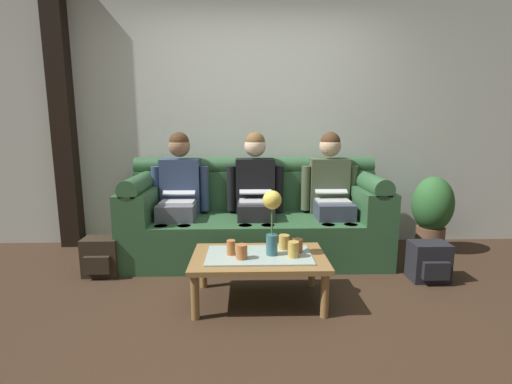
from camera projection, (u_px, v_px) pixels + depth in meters
The scene contains 17 objects.
ground_plane at pixel (260, 314), 2.58m from camera, with size 14.00×14.00×0.00m, color #382619.
back_wall_patterned at pixel (254, 110), 3.99m from camera, with size 6.00×0.12×2.90m, color silver.
timber_pillar at pixel (63, 109), 3.82m from camera, with size 0.20×0.20×2.90m, color black.
couch at pixel (255, 220), 3.66m from camera, with size 2.44×0.88×0.96m.
person_left at pixel (179, 191), 3.58m from camera, with size 0.56×0.67×1.22m.
person_middle at pixel (255, 191), 3.60m from camera, with size 0.56×0.67×1.22m.
person_right at pixel (331, 190), 3.62m from camera, with size 0.56×0.67×1.22m.
coffee_table at pixel (259, 261), 2.71m from camera, with size 0.97×0.60×0.36m.
flower_vase at pixel (272, 213), 2.64m from camera, with size 0.13×0.13×0.47m.
cup_near_left at pixel (242, 252), 2.61m from camera, with size 0.08×0.08×0.10m, color #B26633.
cup_near_right at pixel (297, 246), 2.73m from camera, with size 0.08×0.08×0.10m, color #B26633.
cup_far_center at pixel (293, 249), 2.64m from camera, with size 0.08×0.08×0.11m, color gold.
cup_far_left at pixel (284, 242), 2.81m from camera, with size 0.08×0.08×0.11m, color gold.
cup_far_right at pixel (231, 247), 2.69m from camera, with size 0.06×0.06×0.11m, color #B26633.
backpack_left at pixel (102, 257), 3.22m from camera, with size 0.30×0.25×0.33m.
backpack_right at pixel (429, 262), 3.11m from camera, with size 0.30×0.26×0.32m.
potted_plant at pixel (432, 211), 3.77m from camera, with size 0.40×0.40×0.78m.
Camera 1 is at (-0.09, -2.38, 1.29)m, focal length 26.10 mm.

